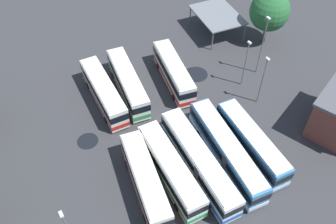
{
  "coord_description": "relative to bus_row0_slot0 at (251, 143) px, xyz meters",
  "views": [
    {
      "loc": [
        -25.63,
        16.71,
        35.41
      ],
      "look_at": [
        0.9,
        0.06,
        1.59
      ],
      "focal_mm": 38.65,
      "sensor_mm": 36.0,
      "label": 1
    }
  ],
  "objects": [
    {
      "name": "lamp_post_mid_lot",
      "position": [
        6.03,
        -6.67,
        2.28
      ],
      "size": [
        0.56,
        0.28,
        7.55
      ],
      "color": "slate",
      "rests_on": "ground_plane"
    },
    {
      "name": "bus_row1_slot4",
      "position": [
        17.0,
        11.0,
        -0.0
      ],
      "size": [
        12.01,
        3.49,
        3.62
      ],
      "color": "silver",
      "rests_on": "ground_plane"
    },
    {
      "name": "tree_north_edge",
      "position": [
        16.09,
        -16.9,
        3.53
      ],
      "size": [
        6.13,
        6.13,
        8.51
      ],
      "color": "brown",
      "rests_on": "ground_plane"
    },
    {
      "name": "bus_row1_slot1",
      "position": [
        15.45,
        0.91,
        -0.0
      ],
      "size": [
        11.56,
        4.93,
        3.62
      ],
      "color": "silver",
      "rests_on": "ground_plane"
    },
    {
      "name": "lamp_post_near_entrance",
      "position": [
        9.88,
        -7.12,
        2.2
      ],
      "size": [
        0.56,
        0.28,
        7.4
      ],
      "color": "slate",
      "rests_on": "ground_plane"
    },
    {
      "name": "lamp_post_by_building",
      "position": [
        10.79,
        -10.72,
        3.17
      ],
      "size": [
        0.56,
        0.28,
        9.32
      ],
      "color": "slate",
      "rests_on": "ground_plane"
    },
    {
      "name": "maintenance_shelter",
      "position": [
        22.16,
        -11.85,
        1.36
      ],
      "size": [
        9.51,
        7.66,
        3.44
      ],
      "color": "slate",
      "rests_on": "ground_plane"
    },
    {
      "name": "bus_row1_slot3",
      "position": [
        16.93,
        7.41,
        0.0
      ],
      "size": [
        12.31,
        4.63,
        3.62
      ],
      "color": "silver",
      "rests_on": "ground_plane"
    },
    {
      "name": "bus_row0_slot4",
      "position": [
        2.18,
        13.04,
        -0.0
      ],
      "size": [
        11.72,
        4.87,
        3.62
      ],
      "color": "silver",
      "rests_on": "ground_plane"
    },
    {
      "name": "bus_row0_slot0",
      "position": [
        0.0,
        0.0,
        0.0
      ],
      "size": [
        12.14,
        3.82,
        3.62
      ],
      "color": "teal",
      "rests_on": "ground_plane"
    },
    {
      "name": "puddle_back_corner",
      "position": [
        11.99,
        15.8,
        -1.9
      ],
      "size": [
        2.64,
        2.64,
        0.01
      ],
      "primitive_type": "cylinder",
      "color": "black",
      "rests_on": "ground_plane"
    },
    {
      "name": "bus_row0_slot1",
      "position": [
        0.61,
        3.21,
        0.0
      ],
      "size": [
        14.52,
        4.65,
        3.62
      ],
      "color": "teal",
      "rests_on": "ground_plane"
    },
    {
      "name": "bus_row0_slot2",
      "position": [
        1.06,
        6.78,
        0.0
      ],
      "size": [
        14.48,
        3.92,
        3.62
      ],
      "color": "silver",
      "rests_on": "ground_plane"
    },
    {
      "name": "ground_plane",
      "position": [
        8.71,
        5.43,
        -1.91
      ],
      "size": [
        94.67,
        94.67,
        0.0
      ],
      "primitive_type": "plane",
      "color": "#333335"
    },
    {
      "name": "puddle_front_lane",
      "position": [
        15.1,
        -2.84,
        -1.9
      ],
      "size": [
        3.5,
        3.5,
        0.01
      ],
      "primitive_type": "cylinder",
      "color": "black",
      "rests_on": "ground_plane"
    },
    {
      "name": "bus_row0_slot3",
      "position": [
        1.91,
        10.0,
        0.0
      ],
      "size": [
        12.23,
        3.5,
        3.62
      ],
      "color": "silver",
      "rests_on": "ground_plane"
    }
  ]
}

